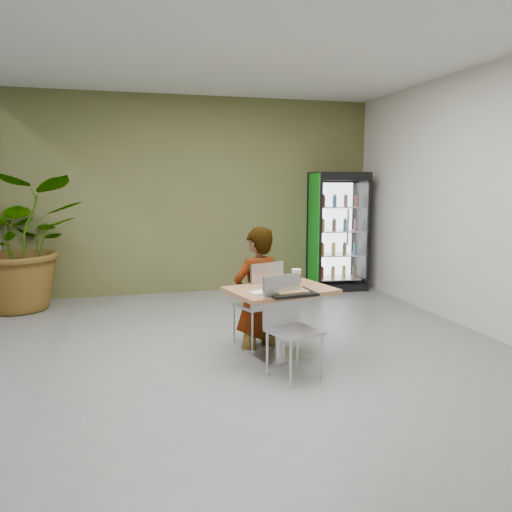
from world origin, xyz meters
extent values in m
plane|color=slate|center=(0.00, 0.00, 0.00)|extent=(7.00, 7.00, 0.00)
cube|color=#9E6C43|center=(0.37, 0.04, 0.73)|extent=(1.16, 0.94, 0.04)
cylinder|color=#B5B8BA|center=(0.37, 0.04, 0.35)|extent=(0.10, 0.10, 0.71)
cube|color=#B5B8BA|center=(0.37, 0.04, 0.02)|extent=(0.59, 0.52, 0.04)
cube|color=#B5B8BA|center=(0.25, 0.57, 0.46)|extent=(0.55, 0.55, 0.03)
cube|color=#B5B8BA|center=(0.32, 0.38, 0.71)|extent=(0.41, 0.18, 0.51)
cylinder|color=#B5B8BA|center=(0.35, 0.80, 0.23)|extent=(0.02, 0.02, 0.46)
cylinder|color=#B5B8BA|center=(0.01, 0.67, 0.23)|extent=(0.02, 0.02, 0.46)
cylinder|color=#B5B8BA|center=(0.48, 0.46, 0.23)|extent=(0.02, 0.02, 0.46)
cylinder|color=#B5B8BA|center=(0.14, 0.33, 0.23)|extent=(0.02, 0.02, 0.46)
cube|color=#B5B8BA|center=(0.33, -0.49, 0.45)|extent=(0.53, 0.53, 0.03)
cube|color=#B5B8BA|center=(0.27, -0.30, 0.70)|extent=(0.41, 0.16, 0.50)
cylinder|color=#B5B8BA|center=(0.22, -0.72, 0.23)|extent=(0.02, 0.02, 0.45)
cylinder|color=#B5B8BA|center=(0.56, -0.60, 0.23)|extent=(0.02, 0.02, 0.45)
cylinder|color=#B5B8BA|center=(0.11, -0.37, 0.23)|extent=(0.02, 0.02, 0.45)
cylinder|color=#B5B8BA|center=(0.45, -0.26, 0.23)|extent=(0.02, 0.02, 0.45)
imported|color=black|center=(0.25, 0.52, 0.52)|extent=(0.70, 0.58, 1.64)
cylinder|color=white|center=(0.36, 0.06, 0.76)|extent=(0.22, 0.22, 0.01)
cylinder|color=white|center=(0.56, 0.11, 0.83)|extent=(0.09, 0.09, 0.17)
cylinder|color=red|center=(0.56, 0.11, 0.83)|extent=(0.10, 0.10, 0.09)
cylinder|color=white|center=(0.56, 0.11, 0.92)|extent=(0.10, 0.10, 0.01)
cube|color=white|center=(0.08, -0.15, 0.76)|extent=(0.18, 0.18, 0.02)
cube|color=black|center=(0.37, -0.26, 0.76)|extent=(0.49, 0.38, 0.03)
cube|color=black|center=(2.39, 3.15, 0.99)|extent=(0.97, 0.79, 1.99)
cube|color=#189F21|center=(1.93, 3.15, 0.99)|extent=(0.09, 0.68, 1.95)
cube|color=silver|center=(2.39, 2.81, 1.01)|extent=(0.71, 0.09, 1.59)
imported|color=#336D2B|center=(-2.58, 2.97, 0.97)|extent=(1.84, 1.62, 1.93)
camera|label=1|loc=(-1.15, -4.71, 1.82)|focal=35.00mm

